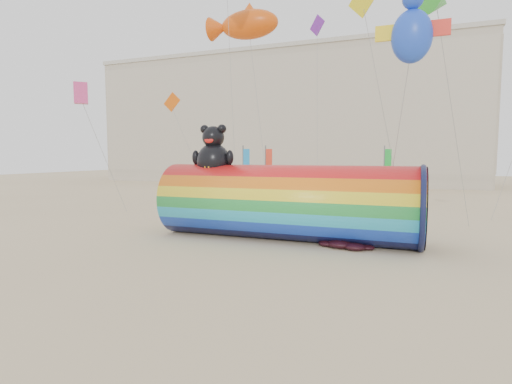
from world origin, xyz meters
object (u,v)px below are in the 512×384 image
(windsock_assembly, at_px, (286,200))
(kite_handler, at_px, (354,223))
(fabric_bundle, at_px, (345,245))
(hotel_building, at_px, (282,120))

(windsock_assembly, distance_m, kite_handler, 3.72)
(fabric_bundle, bearing_deg, hotel_building, 110.86)
(hotel_building, bearing_deg, windsock_assembly, -72.33)
(hotel_building, height_order, kite_handler, hotel_building)
(kite_handler, bearing_deg, fabric_bundle, 88.77)
(hotel_building, bearing_deg, kite_handler, -68.00)
(kite_handler, height_order, fabric_bundle, kite_handler)
(windsock_assembly, xyz_separation_m, kite_handler, (3.33, 1.19, -1.18))
(hotel_building, relative_size, fabric_bundle, 23.06)
(kite_handler, xyz_separation_m, fabric_bundle, (-0.16, -2.20, -0.67))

